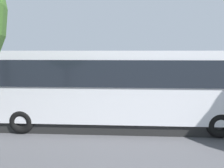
% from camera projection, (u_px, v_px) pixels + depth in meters
% --- Properties ---
extents(ground_plane, '(80.00, 80.00, 0.00)m').
position_uv_depth(ground_plane, '(139.00, 100.00, 13.96)').
color(ground_plane, '#4C4C51').
extents(tour_bus, '(10.86, 2.63, 3.25)m').
position_uv_depth(tour_bus, '(119.00, 89.00, 9.01)').
color(tour_bus, silver).
rests_on(tour_bus, ground_plane).
extents(spectator_far_left, '(0.57, 0.39, 1.74)m').
position_uv_depth(spectator_far_left, '(137.00, 90.00, 12.01)').
color(spectator_far_left, black).
rests_on(spectator_far_left, ground_plane).
extents(spectator_left, '(0.58, 0.37, 1.68)m').
position_uv_depth(spectator_left, '(121.00, 92.00, 11.65)').
color(spectator_left, '#473823').
rests_on(spectator_left, ground_plane).
extents(spectator_centre, '(0.58, 0.36, 1.80)m').
position_uv_depth(spectator_centre, '(103.00, 90.00, 11.94)').
color(spectator_centre, black).
rests_on(spectator_centre, ground_plane).
extents(parked_motorcycle_silver, '(2.05, 0.59, 0.99)m').
position_uv_depth(parked_motorcycle_silver, '(85.00, 103.00, 11.26)').
color(parked_motorcycle_silver, black).
rests_on(parked_motorcycle_silver, ground_plane).
extents(parked_motorcycle_dark, '(2.05, 0.62, 0.99)m').
position_uv_depth(parked_motorcycle_dark, '(181.00, 104.00, 11.00)').
color(parked_motorcycle_dark, black).
rests_on(parked_motorcycle_dark, ground_plane).
extents(stunt_motorcycle, '(2.06, 0.66, 1.58)m').
position_uv_depth(stunt_motorcycle, '(94.00, 81.00, 16.38)').
color(stunt_motorcycle, black).
rests_on(stunt_motorcycle, ground_plane).
extents(traffic_cone, '(0.34, 0.34, 0.63)m').
position_uv_depth(traffic_cone, '(128.00, 87.00, 17.32)').
color(traffic_cone, orange).
rests_on(traffic_cone, ground_plane).
extents(bay_line_a, '(0.12, 4.44, 0.01)m').
position_uv_depth(bay_line_a, '(176.00, 96.00, 15.28)').
color(bay_line_a, white).
rests_on(bay_line_a, ground_plane).
extents(bay_line_b, '(0.12, 4.46, 0.01)m').
position_uv_depth(bay_line_b, '(141.00, 96.00, 15.43)').
color(bay_line_b, white).
rests_on(bay_line_b, ground_plane).
extents(bay_line_c, '(0.12, 3.50, 0.01)m').
position_uv_depth(bay_line_c, '(107.00, 95.00, 15.58)').
color(bay_line_c, white).
rests_on(bay_line_c, ground_plane).
extents(bay_line_d, '(0.12, 3.96, 0.01)m').
position_uv_depth(bay_line_d, '(74.00, 95.00, 15.73)').
color(bay_line_d, white).
rests_on(bay_line_d, ground_plane).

